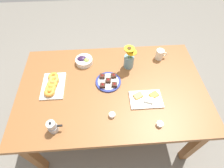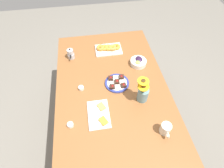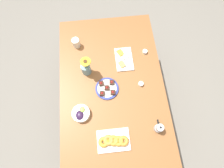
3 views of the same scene
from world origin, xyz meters
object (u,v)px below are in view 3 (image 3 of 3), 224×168
object	(u,v)px
dining_table	(112,88)
jam_cup_honey	(141,84)
croissant_platter	(113,141)
moka_pot	(159,128)
jam_cup_berry	(145,52)
dessert_plate	(107,88)
cheese_platter	(124,59)
flower_vase	(86,68)
grape_bowl	(81,114)
coffee_mug	(76,43)

from	to	relation	value
dining_table	jam_cup_honey	distance (m)	0.29
croissant_platter	moka_pot	xyz separation A→B (m)	(0.06, -0.40, 0.03)
jam_cup_berry	dessert_plate	xyz separation A→B (m)	(-0.35, 0.42, -0.00)
cheese_platter	flower_vase	xyz separation A→B (m)	(-0.10, 0.38, 0.07)
cheese_platter	jam_cup_honey	xyz separation A→B (m)	(-0.29, -0.13, 0.00)
moka_pot	jam_cup_honey	bearing A→B (deg)	10.74
grape_bowl	dessert_plate	distance (m)	0.33
dessert_plate	moka_pot	world-z (taller)	moka_pot
coffee_mug	croissant_platter	distance (m)	1.03
cheese_platter	jam_cup_honey	bearing A→B (deg)	-155.88
dessert_plate	coffee_mug	bearing A→B (deg)	27.71
cheese_platter	jam_cup_honey	size ratio (longest dim) A/B	5.42
dessert_plate	moka_pot	size ratio (longest dim) A/B	1.86
dining_table	grape_bowl	bearing A→B (deg)	128.88
cheese_platter	grape_bowl	bearing A→B (deg)	138.61
grape_bowl	croissant_platter	xyz separation A→B (m)	(-0.26, -0.26, -0.01)
croissant_platter	dessert_plate	xyz separation A→B (m)	(0.48, 0.01, -0.01)
croissant_platter	flower_vase	distance (m)	0.70
grape_bowl	croissant_platter	size ratio (longest dim) A/B	0.56
coffee_mug	dessert_plate	xyz separation A→B (m)	(-0.51, -0.27, -0.04)
moka_pot	cheese_platter	bearing A→B (deg)	16.34
cheese_platter	dessert_plate	distance (m)	0.36
jam_cup_berry	cheese_platter	bearing A→B (deg)	104.08
coffee_mug	cheese_platter	size ratio (longest dim) A/B	0.43
jam_cup_honey	dessert_plate	xyz separation A→B (m)	(-0.01, 0.33, -0.00)
jam_cup_berry	flower_vase	distance (m)	0.63
cheese_platter	jam_cup_berry	bearing A→B (deg)	-75.92
croissant_platter	jam_cup_berry	bearing A→B (deg)	-26.57
dessert_plate	jam_cup_berry	bearing A→B (deg)	-50.23
coffee_mug	croissant_platter	xyz separation A→B (m)	(-0.99, -0.28, -0.03)
cheese_platter	croissant_platter	xyz separation A→B (m)	(-0.77, 0.19, 0.01)
dining_table	dessert_plate	bearing A→B (deg)	119.74
croissant_platter	moka_pot	bearing A→B (deg)	-81.25
jam_cup_honey	dessert_plate	world-z (taller)	dessert_plate
flower_vase	moka_pot	distance (m)	0.85
grape_bowl	croissant_platter	bearing A→B (deg)	-134.66
coffee_mug	cheese_platter	world-z (taller)	coffee_mug
croissant_platter	moka_pot	distance (m)	0.40
coffee_mug	dessert_plate	distance (m)	0.58
flower_vase	grape_bowl	bearing A→B (deg)	169.77
dessert_plate	grape_bowl	bearing A→B (deg)	130.47
coffee_mug	jam_cup_honey	bearing A→B (deg)	-130.10
jam_cup_honey	grape_bowl	bearing A→B (deg)	111.40
moka_pot	dessert_plate	bearing A→B (deg)	44.40
croissant_platter	jam_cup_berry	world-z (taller)	croissant_platter
croissant_platter	flower_vase	size ratio (longest dim) A/B	1.19
cheese_platter	flower_vase	world-z (taller)	flower_vase
coffee_mug	jam_cup_berry	bearing A→B (deg)	-102.86
cheese_platter	jam_cup_honey	distance (m)	0.31
moka_pot	coffee_mug	bearing A→B (deg)	36.09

